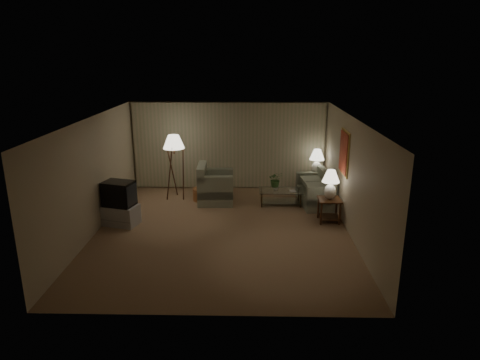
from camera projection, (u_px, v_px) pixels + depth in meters
name	position (u px, v px, depth m)	size (l,w,h in m)	color
ground	(223.00, 230.00, 10.30)	(7.00, 7.00, 0.00)	#816447
room_shell	(226.00, 146.00, 11.25)	(6.04, 7.02, 2.72)	#C0AE94
sofa	(315.00, 191.00, 12.04)	(1.75, 1.09, 0.71)	gray
armchair	(216.00, 187.00, 12.14)	(1.10, 1.04, 0.87)	gray
side_table_near	(329.00, 206.00, 10.73)	(0.56, 0.56, 0.60)	#371E0F
side_table_far	(316.00, 181.00, 12.91)	(0.50, 0.42, 0.60)	#371E0F
table_lamp_near	(331.00, 182.00, 10.55)	(0.43, 0.43, 0.75)	white
table_lamp_far	(317.00, 160.00, 12.72)	(0.45, 0.45, 0.77)	white
coffee_table	(281.00, 195.00, 11.99)	(1.21, 0.66, 0.41)	silver
tv_cabinet	(121.00, 215.00, 10.59)	(0.96, 0.74, 0.50)	#B0B1B3
crt_tv	(119.00, 194.00, 10.43)	(0.82, 0.68, 0.61)	black
floor_lamp	(175.00, 166.00, 12.31)	(0.61, 0.61, 1.88)	#371E0F
ottoman	(202.00, 194.00, 12.37)	(0.53, 0.53, 0.36)	#9C6034
vase	(275.00, 188.00, 11.93)	(0.15, 0.15, 0.15)	white
flowers	(276.00, 178.00, 11.85)	(0.39, 0.34, 0.44)	#39672E
book	(290.00, 191.00, 11.85)	(0.16, 0.21, 0.02)	olive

